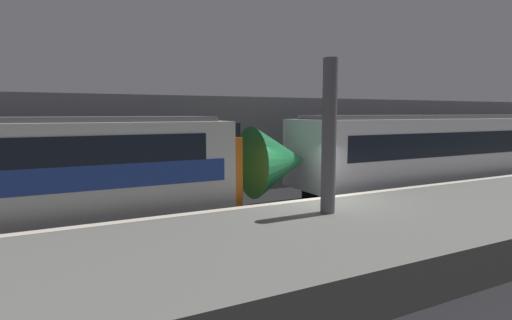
{
  "coord_description": "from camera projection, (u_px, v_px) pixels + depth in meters",
  "views": [
    {
      "loc": [
        -7.35,
        -10.05,
        3.59
      ],
      "look_at": [
        -1.73,
        0.92,
        2.13
      ],
      "focal_mm": 28.0,
      "sensor_mm": 36.0,
      "label": 1
    }
  ],
  "objects": [
    {
      "name": "ground_plane",
      "position": [
        318.0,
        227.0,
        12.63
      ],
      "size": [
        120.0,
        120.0,
        0.0
      ],
      "primitive_type": "plane",
      "color": "black"
    },
    {
      "name": "support_pillar_near",
      "position": [
        329.0,
        137.0,
        10.39
      ],
      "size": [
        0.38,
        0.38,
        4.04
      ],
      "color": "#56565B",
      "rests_on": "platform"
    },
    {
      "name": "platform",
      "position": [
        379.0,
        235.0,
        10.25
      ],
      "size": [
        40.0,
        5.26,
        0.96
      ],
      "color": "slate",
      "rests_on": "ground"
    },
    {
      "name": "station_rear_barrier",
      "position": [
        236.0,
        145.0,
        17.96
      ],
      "size": [
        50.0,
        0.15,
        4.32
      ],
      "color": "gray",
      "rests_on": "ground"
    },
    {
      "name": "train_modern",
      "position": [
        459.0,
        151.0,
        18.89
      ],
      "size": [
        21.31,
        3.12,
        3.5
      ],
      "color": "black",
      "rests_on": "ground"
    }
  ]
}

